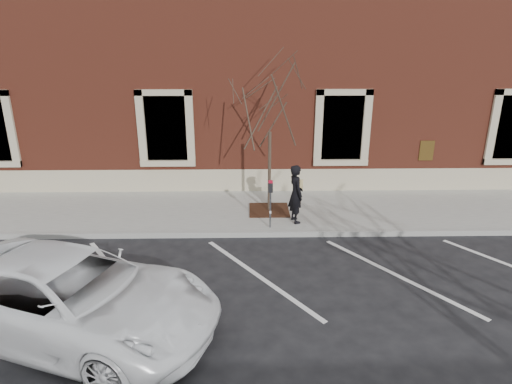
{
  "coord_description": "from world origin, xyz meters",
  "views": [
    {
      "loc": [
        -0.21,
        -10.94,
        5.06
      ],
      "look_at": [
        0.0,
        0.6,
        1.1
      ],
      "focal_mm": 30.0,
      "sensor_mm": 36.0,
      "label": 1
    }
  ],
  "objects_px": {
    "man": "(296,194)",
    "white_truck": "(70,296)",
    "parking_meter": "(270,195)",
    "sapling": "(270,109)"
  },
  "relations": [
    {
      "from": "man",
      "to": "parking_meter",
      "type": "height_order",
      "value": "man"
    },
    {
      "from": "man",
      "to": "parking_meter",
      "type": "bearing_deg",
      "value": 103.77
    },
    {
      "from": "man",
      "to": "white_truck",
      "type": "distance_m",
      "value": 6.7
    },
    {
      "from": "man",
      "to": "white_truck",
      "type": "height_order",
      "value": "man"
    },
    {
      "from": "parking_meter",
      "to": "sapling",
      "type": "height_order",
      "value": "sapling"
    },
    {
      "from": "man",
      "to": "sapling",
      "type": "distance_m",
      "value": 2.59
    },
    {
      "from": "sapling",
      "to": "white_truck",
      "type": "relative_size",
      "value": 0.82
    },
    {
      "from": "man",
      "to": "white_truck",
      "type": "relative_size",
      "value": 0.31
    },
    {
      "from": "white_truck",
      "to": "sapling",
      "type": "bearing_deg",
      "value": -14.82
    },
    {
      "from": "parking_meter",
      "to": "white_truck",
      "type": "xyz_separation_m",
      "value": [
        -3.85,
        -4.43,
        -0.35
      ]
    }
  ]
}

